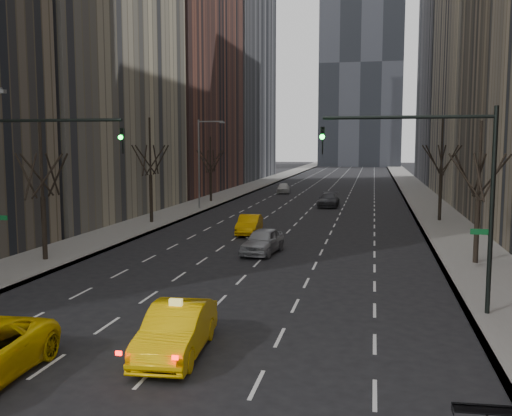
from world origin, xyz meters
The scene contains 18 objects.
sidewalk_left centered at (-12.25, 70.00, 0.07)m, with size 4.50×320.00×0.15m, color slate.
sidewalk_right centered at (12.25, 70.00, 0.07)m, with size 4.50×320.00×0.15m, color slate.
bld_left_far centered at (-21.50, 66.00, 22.00)m, with size 14.00×28.00×44.00m, color brown.
bld_left_deep centered at (-21.50, 96.00, 30.00)m, with size 14.00×30.00×60.00m, color slate.
bld_right_deep centered at (21.50, 95.00, 29.00)m, with size 14.00×30.00×58.00m, color slate.
tree_lw_b centered at (-12.00, 18.00, 3.72)m, with size 3.36×3.50×7.82m.
tree_lw_c centered at (-12.00, 34.00, 4.04)m, with size 3.36×3.50×8.74m.
tree_lw_d centered at (-12.00, 52.00, 3.56)m, with size 3.36×3.50×7.36m.
tree_rw_b centered at (12.00, 22.00, 3.72)m, with size 3.36×3.50×7.82m.
tree_rw_c centered at (12.00, 40.00, 4.04)m, with size 3.36×3.50×8.74m.
traffic_mast_left centered at (-9.11, 12.00, 5.49)m, with size 6.69×0.39×8.00m.
traffic_mast_right centered at (9.11, 12.00, 5.49)m, with size 6.69×0.39×8.00m.
streetlight_far centered at (-10.84, 45.00, 5.62)m, with size 2.83×0.22×9.00m.
taxi_sedan centered at (0.27, 5.73, 0.81)m, with size 1.71×4.90×1.61m, color #FFC305.
silver_sedan_ahead centered at (-0.25, 22.93, 0.77)m, with size 1.82×4.53×1.54m, color #94969B.
far_taxi centered at (-2.67, 30.12, 0.72)m, with size 1.52×4.36×1.44m, color #E59E04.
far_suv_grey centered at (1.68, 50.12, 0.73)m, with size 2.06×5.06×1.47m, color #323338.
far_car_white centered at (-5.69, 65.68, 0.71)m, with size 1.69×4.19×1.43m, color silver.
Camera 1 is at (6.33, -11.01, 6.73)m, focal length 40.00 mm.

